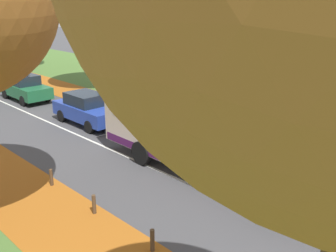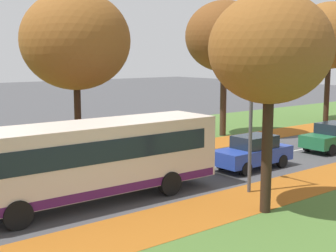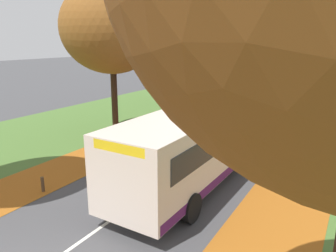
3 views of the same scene
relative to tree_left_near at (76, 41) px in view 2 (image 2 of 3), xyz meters
name	(u,v)px [view 2 (image 2 of 3)]	position (x,y,z in m)	size (l,w,h in m)	color
grass_verge_left	(161,135)	(-3.04, 8.00, -6.23)	(12.00, 90.00, 0.01)	#476B2D
leaf_litter_left	(126,157)	(1.56, 2.00, -6.23)	(2.80, 60.00, 0.00)	#9E5619
leaf_litter_right	(255,197)	(10.76, 2.00, -6.23)	(2.80, 60.00, 0.00)	#9E5619
road_centre_line	(264,157)	(6.16, 8.00, -6.23)	(0.12, 80.00, 0.01)	silver
tree_left_near	(76,41)	(0.00, 0.00, 0.00)	(5.75, 5.75, 8.84)	black
tree_left_mid	(224,37)	(-0.19, 11.15, 0.50)	(5.28, 5.28, 9.14)	#382619
tree_left_far	(330,36)	(0.11, 23.07, 0.85)	(6.06, 6.06, 9.84)	black
tree_right_near	(270,49)	(12.14, 0.92, -0.56)	(4.17, 4.17, 7.58)	black
bollard_fourth	(6,175)	(2.62, -4.87, -5.92)	(0.12, 0.12, 0.64)	#4C3823
bollard_fifth	(62,167)	(2.61, -2.24, -5.92)	(0.12, 0.12, 0.63)	#4C3823
bollard_sixth	(110,159)	(2.62, 0.39, -5.93)	(0.12, 0.12, 0.62)	#4C3823
streetlamp_right	(245,99)	(9.83, 2.29, -2.50)	(1.89, 0.28, 6.00)	#47474C
bus	(89,157)	(7.25, -3.32, -4.54)	(2.80, 10.44, 2.98)	beige
car_blue_lead	(253,152)	(7.51, 5.50, -5.43)	(1.79, 4.20, 1.62)	#233D9E
car_green_following	(333,137)	(7.46, 12.50, -5.43)	(1.81, 4.21, 1.62)	#1E6038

